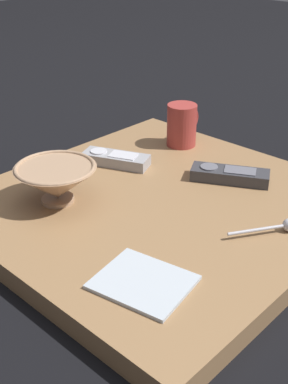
{
  "coord_description": "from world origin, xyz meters",
  "views": [
    {
      "loc": [
        -0.65,
        -0.57,
        0.52
      ],
      "look_at": [
        -0.03,
        0.02,
        0.06
      ],
      "focal_mm": 47.1,
      "sensor_mm": 36.0,
      "label": 1
    }
  ],
  "objects_px": {
    "teaspoon": "(281,226)",
    "tv_remote_near": "(230,175)",
    "coffee_mug": "(182,125)",
    "cereal_bowl": "(56,181)",
    "folded_napkin": "(143,282)",
    "tv_remote_far": "(116,159)"
  },
  "relations": [
    {
      "from": "coffee_mug",
      "to": "folded_napkin",
      "type": "bearing_deg",
      "value": -146.46
    },
    {
      "from": "cereal_bowl",
      "to": "folded_napkin",
      "type": "bearing_deg",
      "value": -103.52
    },
    {
      "from": "teaspoon",
      "to": "tv_remote_near",
      "type": "relative_size",
      "value": 0.67
    },
    {
      "from": "tv_remote_near",
      "to": "folded_napkin",
      "type": "height_order",
      "value": "tv_remote_near"
    },
    {
      "from": "teaspoon",
      "to": "folded_napkin",
      "type": "xyz_separation_m",
      "value": [
        -0.27,
        0.08,
        -0.01
      ]
    },
    {
      "from": "coffee_mug",
      "to": "tv_remote_near",
      "type": "distance_m",
      "value": 0.22
    },
    {
      "from": "teaspoon",
      "to": "folded_napkin",
      "type": "distance_m",
      "value": 0.28
    },
    {
      "from": "coffee_mug",
      "to": "folded_napkin",
      "type": "height_order",
      "value": "coffee_mug"
    },
    {
      "from": "cereal_bowl",
      "to": "coffee_mug",
      "type": "relative_size",
      "value": 1.48
    },
    {
      "from": "cereal_bowl",
      "to": "tv_remote_far",
      "type": "xyz_separation_m",
      "value": [
        0.2,
        0.04,
        -0.03
      ]
    },
    {
      "from": "coffee_mug",
      "to": "tv_remote_far",
      "type": "bearing_deg",
      "value": 169.75
    },
    {
      "from": "teaspoon",
      "to": "tv_remote_far",
      "type": "distance_m",
      "value": 0.42
    },
    {
      "from": "tv_remote_near",
      "to": "tv_remote_far",
      "type": "relative_size",
      "value": 1.05
    },
    {
      "from": "teaspoon",
      "to": "folded_napkin",
      "type": "bearing_deg",
      "value": 164.21
    },
    {
      "from": "coffee_mug",
      "to": "teaspoon",
      "type": "xyz_separation_m",
      "value": [
        -0.19,
        -0.38,
        -0.04
      ]
    },
    {
      "from": "teaspoon",
      "to": "cereal_bowl",
      "type": "bearing_deg",
      "value": 118.2
    },
    {
      "from": "cereal_bowl",
      "to": "teaspoon",
      "type": "relative_size",
      "value": 1.41
    },
    {
      "from": "cereal_bowl",
      "to": "tv_remote_near",
      "type": "bearing_deg",
      "value": -32.25
    },
    {
      "from": "folded_napkin",
      "to": "teaspoon",
      "type": "bearing_deg",
      "value": -15.79
    },
    {
      "from": "tv_remote_far",
      "to": "teaspoon",
      "type": "bearing_deg",
      "value": -89.38
    },
    {
      "from": "teaspoon",
      "to": "tv_remote_near",
      "type": "height_order",
      "value": "tv_remote_near"
    },
    {
      "from": "cereal_bowl",
      "to": "folded_napkin",
      "type": "relative_size",
      "value": 1.0
    }
  ]
}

